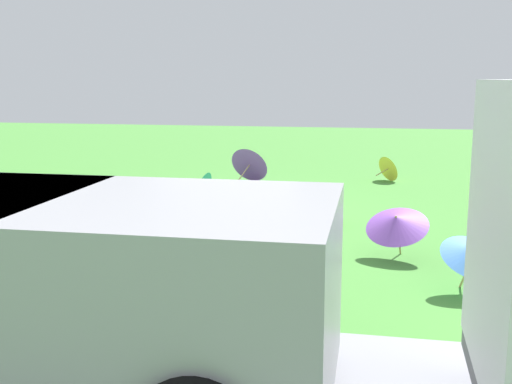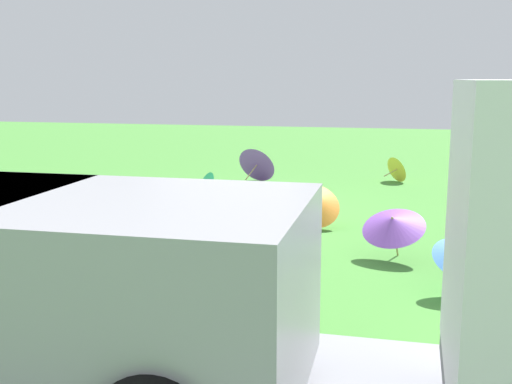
# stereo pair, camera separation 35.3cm
# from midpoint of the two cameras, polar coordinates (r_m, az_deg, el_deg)

# --- Properties ---
(ground) EXTENTS (40.00, 40.00, 0.00)m
(ground) POSITION_cam_midpoint_polar(r_m,az_deg,el_deg) (11.02, -3.48, -1.97)
(ground) COLOR #478C38
(parasol_purple_0) EXTENTS (1.01, 0.94, 0.85)m
(parasol_purple_0) POSITION_cam_midpoint_polar(r_m,az_deg,el_deg) (14.31, -1.21, 2.63)
(parasol_purple_0) COLOR tan
(parasol_purple_0) RESTS_ON ground
(parasol_purple_1) EXTENTS (1.03, 1.02, 0.76)m
(parasol_purple_1) POSITION_cam_midpoint_polar(r_m,az_deg,el_deg) (8.31, 11.56, -2.70)
(parasol_purple_1) COLOR tan
(parasol_purple_1) RESTS_ON ground
(parasol_teal_0) EXTENTS (0.83, 0.78, 0.59)m
(parasol_teal_0) POSITION_cam_midpoint_polar(r_m,az_deg,el_deg) (10.38, -20.60, -1.72)
(parasol_teal_0) COLOR tan
(parasol_teal_0) RESTS_ON ground
(parasol_teal_1) EXTENTS (0.81, 0.85, 0.83)m
(parasol_teal_1) POSITION_cam_midpoint_polar(r_m,az_deg,el_deg) (10.60, -6.29, -0.22)
(parasol_teal_1) COLOR tan
(parasol_teal_1) RESTS_ON ground
(parasol_orange_0) EXTENTS (1.09, 1.03, 0.79)m
(parasol_orange_0) POSITION_cam_midpoint_polar(r_m,az_deg,el_deg) (9.87, 4.14, -0.90)
(parasol_orange_0) COLOR tan
(parasol_orange_0) RESTS_ON ground
(parasol_pink_1) EXTENTS (0.60, 0.54, 0.51)m
(parasol_pink_1) POSITION_cam_midpoint_polar(r_m,az_deg,el_deg) (9.50, -5.33, -2.43)
(parasol_pink_1) COLOR tan
(parasol_pink_1) RESTS_ON ground
(parasol_blue_0) EXTENTS (0.95, 0.94, 0.70)m
(parasol_blue_0) POSITION_cam_midpoint_polar(r_m,az_deg,el_deg) (7.17, 18.04, -5.34)
(parasol_blue_0) COLOR tan
(parasol_blue_0) RESTS_ON ground
(parasol_yellow_1) EXTENTS (0.65, 0.68, 0.62)m
(parasol_yellow_1) POSITION_cam_midpoint_polar(r_m,az_deg,el_deg) (14.72, 11.50, 2.18)
(parasol_yellow_1) COLOR tan
(parasol_yellow_1) RESTS_ON ground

